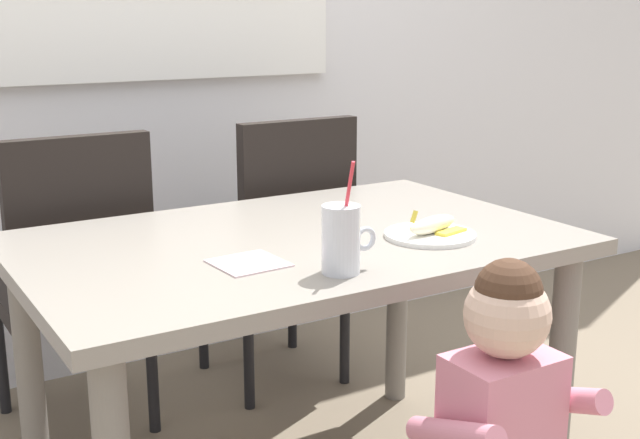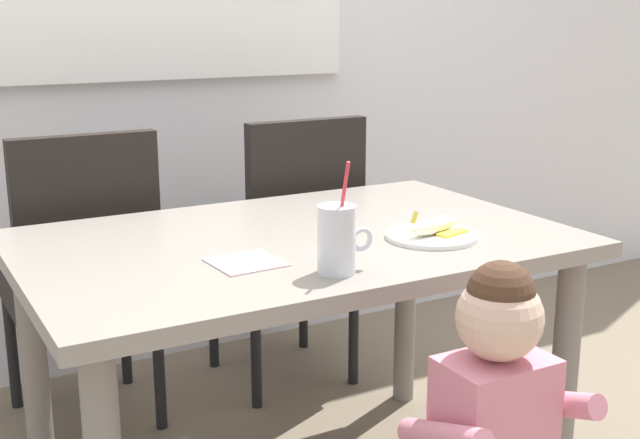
{
  "view_description": "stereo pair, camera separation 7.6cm",
  "coord_description": "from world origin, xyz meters",
  "px_view_note": "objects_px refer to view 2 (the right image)",
  "views": [
    {
      "loc": [
        -0.99,
        -1.75,
        1.29
      ],
      "look_at": [
        0.02,
        -0.09,
        0.8
      ],
      "focal_mm": 46.38,
      "sensor_mm": 36.0,
      "label": 1
    },
    {
      "loc": [
        -0.92,
        -1.79,
        1.29
      ],
      "look_at": [
        0.02,
        -0.09,
        0.8
      ],
      "focal_mm": 46.38,
      "sensor_mm": 36.0,
      "label": 2
    }
  ],
  "objects_px": {
    "dining_chair_left": "(83,266)",
    "peeled_banana": "(435,226)",
    "milk_cup": "(337,243)",
    "toddler_standing": "(495,412)",
    "snack_plate": "(431,236)",
    "dining_table": "(296,275)",
    "paper_napkin": "(246,262)",
    "dining_chair_right": "(291,237)"
  },
  "relations": [
    {
      "from": "toddler_standing",
      "to": "peeled_banana",
      "type": "distance_m",
      "value": 0.57
    },
    {
      "from": "toddler_standing",
      "to": "snack_plate",
      "type": "distance_m",
      "value": 0.55
    },
    {
      "from": "milk_cup",
      "to": "paper_napkin",
      "type": "relative_size",
      "value": 1.67
    },
    {
      "from": "dining_chair_right",
      "to": "milk_cup",
      "type": "xyz_separation_m",
      "value": [
        -0.38,
        -0.97,
        0.27
      ]
    },
    {
      "from": "dining_chair_left",
      "to": "paper_napkin",
      "type": "distance_m",
      "value": 0.86
    },
    {
      "from": "dining_table",
      "to": "dining_chair_right",
      "type": "height_order",
      "value": "dining_chair_right"
    },
    {
      "from": "snack_plate",
      "to": "dining_chair_left",
      "type": "bearing_deg",
      "value": 128.32
    },
    {
      "from": "dining_table",
      "to": "peeled_banana",
      "type": "bearing_deg",
      "value": -32.41
    },
    {
      "from": "dining_chair_left",
      "to": "paper_napkin",
      "type": "xyz_separation_m",
      "value": [
        0.18,
        -0.82,
        0.2
      ]
    },
    {
      "from": "milk_cup",
      "to": "peeled_banana",
      "type": "xyz_separation_m",
      "value": [
        0.36,
        0.13,
        -0.04
      ]
    },
    {
      "from": "dining_chair_left",
      "to": "milk_cup",
      "type": "relative_size",
      "value": 3.84
    },
    {
      "from": "dining_chair_left",
      "to": "toddler_standing",
      "type": "relative_size",
      "value": 1.15
    },
    {
      "from": "snack_plate",
      "to": "peeled_banana",
      "type": "relative_size",
      "value": 1.31
    },
    {
      "from": "paper_napkin",
      "to": "milk_cup",
      "type": "bearing_deg",
      "value": -48.47
    },
    {
      "from": "dining_chair_right",
      "to": "snack_plate",
      "type": "distance_m",
      "value": 0.86
    },
    {
      "from": "paper_napkin",
      "to": "toddler_standing",
      "type": "bearing_deg",
      "value": -58.79
    },
    {
      "from": "dining_table",
      "to": "peeled_banana",
      "type": "height_order",
      "value": "peeled_banana"
    },
    {
      "from": "toddler_standing",
      "to": "snack_plate",
      "type": "height_order",
      "value": "toddler_standing"
    },
    {
      "from": "dining_chair_right",
      "to": "snack_plate",
      "type": "relative_size",
      "value": 4.17
    },
    {
      "from": "milk_cup",
      "to": "dining_chair_left",
      "type": "bearing_deg",
      "value": 108.38
    },
    {
      "from": "dining_table",
      "to": "milk_cup",
      "type": "bearing_deg",
      "value": -101.1
    },
    {
      "from": "toddler_standing",
      "to": "peeled_banana",
      "type": "height_order",
      "value": "toddler_standing"
    },
    {
      "from": "dining_table",
      "to": "dining_chair_left",
      "type": "bearing_deg",
      "value": 120.11
    },
    {
      "from": "dining_chair_right",
      "to": "milk_cup",
      "type": "bearing_deg",
      "value": 68.4
    },
    {
      "from": "dining_chair_right",
      "to": "dining_table",
      "type": "bearing_deg",
      "value": 63.81
    },
    {
      "from": "dining_chair_right",
      "to": "paper_napkin",
      "type": "relative_size",
      "value": 6.4
    },
    {
      "from": "milk_cup",
      "to": "paper_napkin",
      "type": "xyz_separation_m",
      "value": [
        -0.14,
        0.16,
        -0.06
      ]
    },
    {
      "from": "snack_plate",
      "to": "milk_cup",
      "type": "bearing_deg",
      "value": -159.76
    },
    {
      "from": "dining_chair_left",
      "to": "milk_cup",
      "type": "bearing_deg",
      "value": 108.38
    },
    {
      "from": "dining_chair_left",
      "to": "snack_plate",
      "type": "bearing_deg",
      "value": 128.32
    },
    {
      "from": "dining_chair_left",
      "to": "dining_chair_right",
      "type": "xyz_separation_m",
      "value": [
        0.71,
        -0.02,
        0.0
      ]
    },
    {
      "from": "dining_table",
      "to": "milk_cup",
      "type": "xyz_separation_m",
      "value": [
        -0.06,
        -0.31,
        0.17
      ]
    },
    {
      "from": "peeled_banana",
      "to": "paper_napkin",
      "type": "relative_size",
      "value": 1.17
    },
    {
      "from": "dining_chair_right",
      "to": "paper_napkin",
      "type": "bearing_deg",
      "value": 56.79
    },
    {
      "from": "dining_chair_left",
      "to": "peeled_banana",
      "type": "distance_m",
      "value": 1.12
    },
    {
      "from": "toddler_standing",
      "to": "peeled_banana",
      "type": "bearing_deg",
      "value": 67.57
    },
    {
      "from": "dining_chair_right",
      "to": "milk_cup",
      "type": "distance_m",
      "value": 1.07
    },
    {
      "from": "peeled_banana",
      "to": "paper_napkin",
      "type": "distance_m",
      "value": 0.5
    },
    {
      "from": "dining_table",
      "to": "dining_chair_right",
      "type": "bearing_deg",
      "value": 63.81
    },
    {
      "from": "milk_cup",
      "to": "snack_plate",
      "type": "xyz_separation_m",
      "value": [
        0.35,
        0.13,
        -0.06
      ]
    },
    {
      "from": "dining_chair_right",
      "to": "toddler_standing",
      "type": "xyz_separation_m",
      "value": [
        -0.22,
        -1.31,
        -0.02
      ]
    },
    {
      "from": "milk_cup",
      "to": "snack_plate",
      "type": "height_order",
      "value": "milk_cup"
    }
  ]
}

